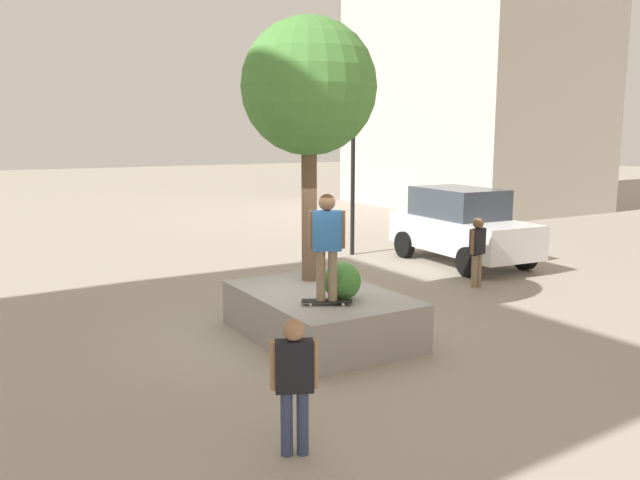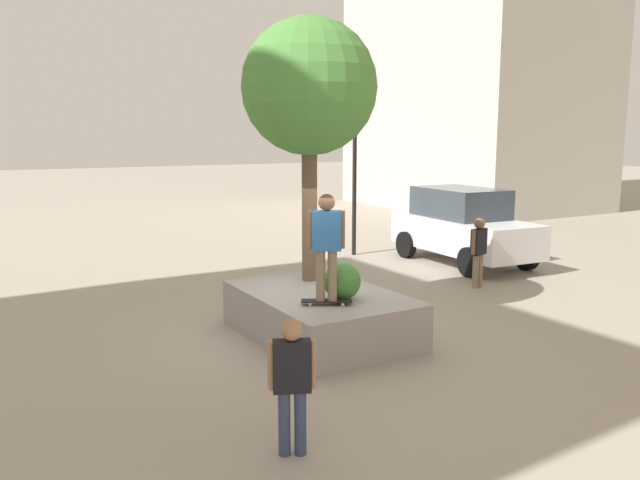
{
  "view_description": "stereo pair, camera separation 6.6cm",
  "coord_description": "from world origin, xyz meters",
  "px_view_note": "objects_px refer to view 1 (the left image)",
  "views": [
    {
      "loc": [
        9.19,
        -5.14,
        3.46
      ],
      "look_at": [
        0.05,
        0.25,
        1.7
      ],
      "focal_mm": 35.85,
      "sensor_mm": 36.0,
      "label": 1
    },
    {
      "loc": [
        9.22,
        -5.08,
        3.46
      ],
      "look_at": [
        0.05,
        0.25,
        1.7
      ],
      "focal_mm": 35.85,
      "sensor_mm": 36.0,
      "label": 2
    }
  ],
  "objects_px": {
    "planter_ledge": "(320,314)",
    "police_car": "(461,225)",
    "pedestrian_crossing": "(294,377)",
    "passerby_with_bag": "(477,247)",
    "skateboard": "(327,301)",
    "traffic_light_median": "(353,142)",
    "skateboarder": "(327,240)",
    "plaza_tree": "(309,88)"
  },
  "relations": [
    {
      "from": "planter_ledge",
      "to": "police_car",
      "type": "bearing_deg",
      "value": 118.83
    },
    {
      "from": "pedestrian_crossing",
      "to": "passerby_with_bag",
      "type": "height_order",
      "value": "passerby_with_bag"
    },
    {
      "from": "skateboard",
      "to": "traffic_light_median",
      "type": "bearing_deg",
      "value": 143.89
    },
    {
      "from": "planter_ledge",
      "to": "skateboard",
      "type": "xyz_separation_m",
      "value": [
        0.77,
        -0.33,
        0.46
      ]
    },
    {
      "from": "traffic_light_median",
      "to": "pedestrian_crossing",
      "type": "height_order",
      "value": "traffic_light_median"
    },
    {
      "from": "traffic_light_median",
      "to": "passerby_with_bag",
      "type": "xyz_separation_m",
      "value": [
        4.77,
        0.26,
        -2.32
      ]
    },
    {
      "from": "skateboarder",
      "to": "passerby_with_bag",
      "type": "bearing_deg",
      "value": 111.79
    },
    {
      "from": "skateboard",
      "to": "skateboarder",
      "type": "relative_size",
      "value": 0.47
    },
    {
      "from": "passerby_with_bag",
      "to": "pedestrian_crossing",
      "type": "bearing_deg",
      "value": -56.93
    },
    {
      "from": "planter_ledge",
      "to": "plaza_tree",
      "type": "xyz_separation_m",
      "value": [
        -0.88,
        0.29,
        3.85
      ]
    },
    {
      "from": "police_car",
      "to": "traffic_light_median",
      "type": "height_order",
      "value": "traffic_light_median"
    },
    {
      "from": "planter_ledge",
      "to": "plaza_tree",
      "type": "bearing_deg",
      "value": 161.59
    },
    {
      "from": "police_car",
      "to": "traffic_light_median",
      "type": "xyz_separation_m",
      "value": [
        -2.5,
        -1.87,
        2.21
      ]
    },
    {
      "from": "traffic_light_median",
      "to": "passerby_with_bag",
      "type": "bearing_deg",
      "value": 3.13
    },
    {
      "from": "police_car",
      "to": "passerby_with_bag",
      "type": "bearing_deg",
      "value": -35.32
    },
    {
      "from": "planter_ledge",
      "to": "traffic_light_median",
      "type": "distance_m",
      "value": 8.21
    },
    {
      "from": "planter_ledge",
      "to": "skateboarder",
      "type": "relative_size",
      "value": 1.96
    },
    {
      "from": "police_car",
      "to": "pedestrian_crossing",
      "type": "bearing_deg",
      "value": -51.74
    },
    {
      "from": "planter_ledge",
      "to": "pedestrian_crossing",
      "type": "relative_size",
      "value": 2.15
    },
    {
      "from": "plaza_tree",
      "to": "skateboarder",
      "type": "distance_m",
      "value": 2.99
    },
    {
      "from": "planter_ledge",
      "to": "pedestrian_crossing",
      "type": "height_order",
      "value": "pedestrian_crossing"
    },
    {
      "from": "plaza_tree",
      "to": "skateboarder",
      "type": "relative_size",
      "value": 2.79
    },
    {
      "from": "skateboard",
      "to": "police_car",
      "type": "distance_m",
      "value": 8.16
    },
    {
      "from": "skateboard",
      "to": "skateboarder",
      "type": "height_order",
      "value": "skateboarder"
    },
    {
      "from": "plaza_tree",
      "to": "pedestrian_crossing",
      "type": "xyz_separation_m",
      "value": [
        4.28,
        -2.62,
        -3.37
      ]
    },
    {
      "from": "skateboard",
      "to": "pedestrian_crossing",
      "type": "height_order",
      "value": "pedestrian_crossing"
    },
    {
      "from": "planter_ledge",
      "to": "passerby_with_bag",
      "type": "distance_m",
      "value": 5.15
    },
    {
      "from": "skateboarder",
      "to": "traffic_light_median",
      "type": "bearing_deg",
      "value": 143.89
    },
    {
      "from": "skateboard",
      "to": "traffic_light_median",
      "type": "xyz_separation_m",
      "value": [
        -6.88,
        5.02,
        2.39
      ]
    },
    {
      "from": "skateboard",
      "to": "skateboarder",
      "type": "bearing_deg",
      "value": 176.42
    },
    {
      "from": "skateboard",
      "to": "plaza_tree",
      "type": "bearing_deg",
      "value": 159.32
    },
    {
      "from": "pedestrian_crossing",
      "to": "plaza_tree",
      "type": "bearing_deg",
      "value": 148.54
    },
    {
      "from": "police_car",
      "to": "pedestrian_crossing",
      "type": "relative_size",
      "value": 2.92
    },
    {
      "from": "police_car",
      "to": "traffic_light_median",
      "type": "relative_size",
      "value": 0.94
    },
    {
      "from": "plaza_tree",
      "to": "passerby_with_bag",
      "type": "distance_m",
      "value": 5.74
    },
    {
      "from": "police_car",
      "to": "passerby_with_bag",
      "type": "relative_size",
      "value": 2.81
    },
    {
      "from": "planter_ledge",
      "to": "plaza_tree",
      "type": "distance_m",
      "value": 3.96
    },
    {
      "from": "skateboard",
      "to": "traffic_light_median",
      "type": "relative_size",
      "value": 0.17
    },
    {
      "from": "plaza_tree",
      "to": "skateboard",
      "type": "relative_size",
      "value": 5.91
    },
    {
      "from": "police_car",
      "to": "skateboard",
      "type": "bearing_deg",
      "value": -57.55
    },
    {
      "from": "planter_ledge",
      "to": "plaza_tree",
      "type": "relative_size",
      "value": 0.7
    },
    {
      "from": "skateboarder",
      "to": "traffic_light_median",
      "type": "xyz_separation_m",
      "value": [
        -6.88,
        5.02,
        1.4
      ]
    }
  ]
}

